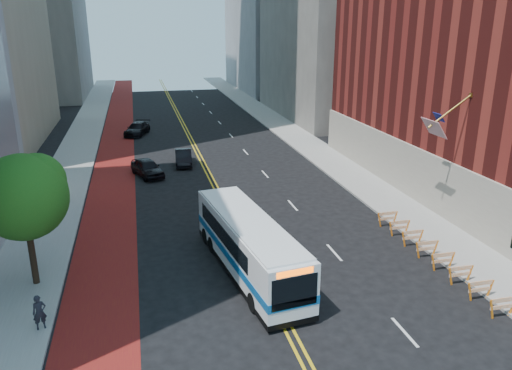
{
  "coord_description": "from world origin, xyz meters",
  "views": [
    {
      "loc": [
        -5.73,
        -18.41,
        12.74
      ],
      "look_at": [
        0.61,
        8.0,
        3.8
      ],
      "focal_mm": 35.0,
      "sensor_mm": 36.0,
      "label": 1
    }
  ],
  "objects_px": {
    "car_a": "(147,168)",
    "pedestrian": "(39,312)",
    "car_c": "(137,129)",
    "street_tree": "(24,194)",
    "car_b": "(183,157)",
    "transit_bus": "(248,244)"
  },
  "relations": [
    {
      "from": "car_b",
      "to": "car_c",
      "type": "bearing_deg",
      "value": 109.81
    },
    {
      "from": "car_a",
      "to": "pedestrian",
      "type": "relative_size",
      "value": 2.84
    },
    {
      "from": "car_a",
      "to": "street_tree",
      "type": "bearing_deg",
      "value": -128.08
    },
    {
      "from": "street_tree",
      "to": "transit_bus",
      "type": "xyz_separation_m",
      "value": [
        10.69,
        -1.13,
        -3.31
      ]
    },
    {
      "from": "car_b",
      "to": "car_a",
      "type": "bearing_deg",
      "value": -135.27
    },
    {
      "from": "pedestrian",
      "to": "transit_bus",
      "type": "bearing_deg",
      "value": -1.49
    },
    {
      "from": "car_a",
      "to": "car_b",
      "type": "bearing_deg",
      "value": 21.39
    },
    {
      "from": "car_c",
      "to": "car_b",
      "type": "bearing_deg",
      "value": -54.91
    },
    {
      "from": "transit_bus",
      "to": "car_b",
      "type": "distance_m",
      "value": 21.88
    },
    {
      "from": "car_c",
      "to": "transit_bus",
      "type": "bearing_deg",
      "value": -62.38
    },
    {
      "from": "car_a",
      "to": "car_c",
      "type": "bearing_deg",
      "value": 72.76
    },
    {
      "from": "transit_bus",
      "to": "car_b",
      "type": "relative_size",
      "value": 2.7
    },
    {
      "from": "street_tree",
      "to": "transit_bus",
      "type": "distance_m",
      "value": 11.24
    },
    {
      "from": "street_tree",
      "to": "car_b",
      "type": "relative_size",
      "value": 1.59
    },
    {
      "from": "car_c",
      "to": "pedestrian",
      "type": "distance_m",
      "value": 39.43
    },
    {
      "from": "transit_bus",
      "to": "car_a",
      "type": "distance_m",
      "value": 19.5
    },
    {
      "from": "car_b",
      "to": "car_c",
      "type": "relative_size",
      "value": 0.85
    },
    {
      "from": "street_tree",
      "to": "pedestrian",
      "type": "relative_size",
      "value": 4.3
    },
    {
      "from": "transit_bus",
      "to": "car_c",
      "type": "relative_size",
      "value": 2.31
    },
    {
      "from": "car_a",
      "to": "car_c",
      "type": "height_order",
      "value": "car_a"
    },
    {
      "from": "street_tree",
      "to": "pedestrian",
      "type": "bearing_deg",
      "value": -78.93
    },
    {
      "from": "car_c",
      "to": "pedestrian",
      "type": "height_order",
      "value": "pedestrian"
    }
  ]
}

